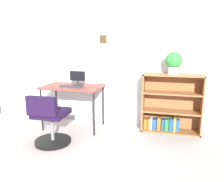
{
  "coord_description": "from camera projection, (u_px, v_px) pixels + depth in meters",
  "views": [
    {
      "loc": [
        1.21,
        -1.78,
        1.47
      ],
      "look_at": [
        0.41,
        1.42,
        0.75
      ],
      "focal_mm": 36.76,
      "sensor_mm": 36.0,
      "label": 1
    }
  ],
  "objects": [
    {
      "name": "office_chair",
      "position": [
        50.0,
        123.0,
        3.25
      ],
      "size": [
        0.52,
        0.55,
        0.76
      ],
      "color": "black",
      "rests_on": "ground_plane"
    },
    {
      "name": "monitor",
      "position": [
        78.0,
        78.0,
        3.9
      ],
      "size": [
        0.27,
        0.18,
        0.24
      ],
      "color": "#262628",
      "rests_on": "desk"
    },
    {
      "name": "wall_back",
      "position": [
        100.0,
        56.0,
        4.07
      ],
      "size": [
        5.2,
        0.12,
        2.43
      ],
      "color": "silver",
      "rests_on": "ground_plane"
    },
    {
      "name": "potted_plant_on_shelf",
      "position": [
        174.0,
        62.0,
        3.54
      ],
      "size": [
        0.26,
        0.26,
        0.35
      ],
      "color": "#B7B2A8",
      "rests_on": "bookshelf_low"
    },
    {
      "name": "desk",
      "position": [
        73.0,
        89.0,
        3.85
      ],
      "size": [
        0.99,
        0.6,
        0.73
      ],
      "color": "brown",
      "rests_on": "ground_plane"
    },
    {
      "name": "bookshelf_low",
      "position": [
        170.0,
        106.0,
        3.75
      ],
      "size": [
        0.94,
        0.3,
        0.96
      ],
      "color": "brown",
      "rests_on": "ground_plane"
    },
    {
      "name": "keyboard",
      "position": [
        71.0,
        86.0,
        3.75
      ],
      "size": [
        0.38,
        0.11,
        0.02
      ],
      "primitive_type": "cube",
      "color": "#2E2A35",
      "rests_on": "desk"
    }
  ]
}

